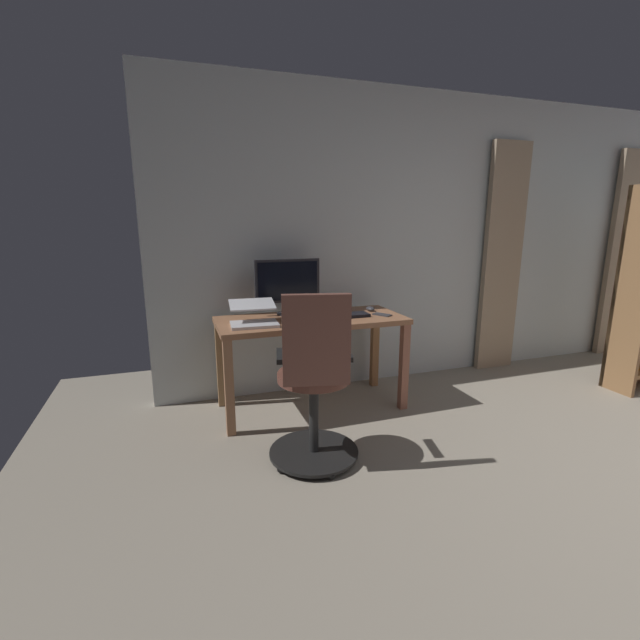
{
  "coord_description": "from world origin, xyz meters",
  "views": [
    {
      "loc": [
        2.62,
        0.77,
        1.47
      ],
      "look_at": [
        1.76,
        -1.73,
        0.85
      ],
      "focal_mm": 24.57,
      "sensor_mm": 36.0,
      "label": 1
    }
  ],
  "objects_px": {
    "office_chair": "(315,387)",
    "computer_monitor": "(288,283)",
    "desk": "(311,331)",
    "computer_keyboard": "(343,316)",
    "cell_phone_face_up": "(382,315)",
    "computer_mouse": "(370,309)",
    "laptop": "(254,317)"
  },
  "relations": [
    {
      "from": "office_chair",
      "to": "computer_monitor",
      "type": "height_order",
      "value": "computer_monitor"
    },
    {
      "from": "desk",
      "to": "office_chair",
      "type": "bearing_deg",
      "value": 73.5
    },
    {
      "from": "computer_keyboard",
      "to": "cell_phone_face_up",
      "type": "xyz_separation_m",
      "value": [
        -0.31,
        0.03,
        -0.01
      ]
    },
    {
      "from": "computer_mouse",
      "to": "cell_phone_face_up",
      "type": "relative_size",
      "value": 0.69
    },
    {
      "from": "laptop",
      "to": "office_chair",
      "type": "bearing_deg",
      "value": 110.17
    },
    {
      "from": "office_chair",
      "to": "computer_mouse",
      "type": "xyz_separation_m",
      "value": [
        -0.78,
        -0.89,
        0.25
      ]
    },
    {
      "from": "laptop",
      "to": "desk",
      "type": "bearing_deg",
      "value": -168.42
    },
    {
      "from": "cell_phone_face_up",
      "to": "laptop",
      "type": "bearing_deg",
      "value": -32.45
    },
    {
      "from": "office_chair",
      "to": "laptop",
      "type": "xyz_separation_m",
      "value": [
        0.22,
        -0.74,
        0.28
      ]
    },
    {
      "from": "computer_keyboard",
      "to": "computer_mouse",
      "type": "bearing_deg",
      "value": -153.52
    },
    {
      "from": "computer_monitor",
      "to": "cell_phone_face_up",
      "type": "distance_m",
      "value": 0.78
    },
    {
      "from": "computer_monitor",
      "to": "computer_mouse",
      "type": "relative_size",
      "value": 5.16
    },
    {
      "from": "office_chair",
      "to": "computer_mouse",
      "type": "distance_m",
      "value": 1.21
    },
    {
      "from": "computer_keyboard",
      "to": "computer_mouse",
      "type": "xyz_separation_m",
      "value": [
        -0.3,
        -0.15,
        0.01
      ]
    },
    {
      "from": "computer_monitor",
      "to": "laptop",
      "type": "height_order",
      "value": "computer_monitor"
    },
    {
      "from": "desk",
      "to": "cell_phone_face_up",
      "type": "height_order",
      "value": "cell_phone_face_up"
    },
    {
      "from": "desk",
      "to": "cell_phone_face_up",
      "type": "bearing_deg",
      "value": 170.66
    },
    {
      "from": "desk",
      "to": "cell_phone_face_up",
      "type": "xyz_separation_m",
      "value": [
        -0.56,
        0.09,
        0.11
      ]
    },
    {
      "from": "office_chair",
      "to": "laptop",
      "type": "relative_size",
      "value": 2.99
    },
    {
      "from": "computer_keyboard",
      "to": "laptop",
      "type": "bearing_deg",
      "value": 0.39
    },
    {
      "from": "desk",
      "to": "computer_keyboard",
      "type": "bearing_deg",
      "value": 166.72
    },
    {
      "from": "desk",
      "to": "cell_phone_face_up",
      "type": "relative_size",
      "value": 9.9
    },
    {
      "from": "desk",
      "to": "computer_keyboard",
      "type": "xyz_separation_m",
      "value": [
        -0.24,
        0.06,
        0.11
      ]
    },
    {
      "from": "computer_mouse",
      "to": "laptop",
      "type": "bearing_deg",
      "value": 8.78
    },
    {
      "from": "computer_monitor",
      "to": "cell_phone_face_up",
      "type": "bearing_deg",
      "value": 158.35
    },
    {
      "from": "laptop",
      "to": "cell_phone_face_up",
      "type": "bearing_deg",
      "value": -177.85
    },
    {
      "from": "desk",
      "to": "computer_keyboard",
      "type": "distance_m",
      "value": 0.27
    },
    {
      "from": "laptop",
      "to": "cell_phone_face_up",
      "type": "height_order",
      "value": "laptop"
    },
    {
      "from": "desk",
      "to": "laptop",
      "type": "distance_m",
      "value": 0.48
    },
    {
      "from": "computer_mouse",
      "to": "cell_phone_face_up",
      "type": "distance_m",
      "value": 0.18
    },
    {
      "from": "computer_keyboard",
      "to": "cell_phone_face_up",
      "type": "relative_size",
      "value": 2.78
    },
    {
      "from": "computer_monitor",
      "to": "laptop",
      "type": "xyz_separation_m",
      "value": [
        0.32,
        0.24,
        -0.19
      ]
    }
  ]
}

